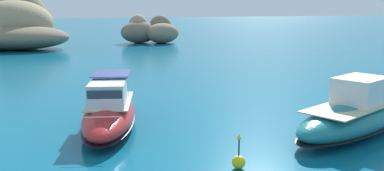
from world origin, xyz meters
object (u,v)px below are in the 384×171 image
Objects in this scene: islet_small at (149,31)px; motorboat_teal at (355,115)px; motorboat_red at (109,113)px; channel_buoy at (239,161)px; islet_large at (14,26)px.

islet_small reaches higher than motorboat_teal.
channel_buoy is (4.56, -7.25, -0.56)m from motorboat_red.
motorboat_teal is 12.94m from motorboat_red.
islet_large is 1.84× the size of motorboat_teal.
islet_large reaches higher than islet_small.
islet_small is at bearing 90.66° from motorboat_teal.
motorboat_red is at bearing 122.13° from channel_buoy.
channel_buoy is at bearing -57.87° from motorboat_red.
islet_large is 12.69× the size of channel_buoy.
motorboat_teal is 8.17m from channel_buoy.
islet_small is 1.25× the size of motorboat_red.
islet_large is 58.14m from channel_buoy.
channel_buoy is (14.45, -56.24, -2.86)m from islet_large.
motorboat_red is 6.31× the size of channel_buoy.
motorboat_teal reaches higher than channel_buoy.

